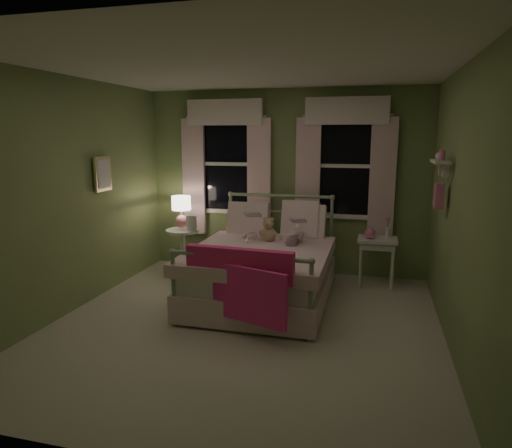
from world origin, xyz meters
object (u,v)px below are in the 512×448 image
(table_lamp, at_px, (181,208))
(child_left, at_px, (250,218))
(teddy_bear, at_px, (268,231))
(bed, at_px, (264,270))
(child_right, at_px, (293,217))
(nightstand_right, at_px, (377,246))
(nightstand_left, at_px, (183,245))

(table_lamp, bearing_deg, child_left, -15.43)
(teddy_bear, bearing_deg, child_left, 150.50)
(bed, relative_size, table_lamp, 4.56)
(child_left, bearing_deg, child_right, 171.07)
(bed, bearing_deg, child_left, 123.42)
(child_right, relative_size, nightstand_right, 1.20)
(child_left, height_order, nightstand_left, child_left)
(teddy_bear, height_order, nightstand_left, teddy_bear)
(child_right, xyz_separation_m, nightstand_left, (-1.64, 0.30, -0.54))
(bed, relative_size, nightstand_right, 3.18)
(child_left, bearing_deg, teddy_bear, 141.58)
(nightstand_left, height_order, table_lamp, table_lamp)
(teddy_bear, bearing_deg, nightstand_right, 24.32)
(child_right, xyz_separation_m, table_lamp, (-1.64, 0.30, -0.00))
(bed, height_order, nightstand_right, bed)
(nightstand_right, bearing_deg, nightstand_left, -177.06)
(child_left, distance_m, teddy_bear, 0.35)
(teddy_bear, height_order, table_lamp, table_lamp)
(child_right, bearing_deg, child_left, -3.38)
(bed, xyz_separation_m, teddy_bear, (-0.01, 0.27, 0.42))
(child_right, height_order, teddy_bear, child_right)
(nightstand_left, bearing_deg, child_right, -10.31)
(child_right, height_order, table_lamp, child_right)
(bed, height_order, table_lamp, bed)
(child_left, relative_size, nightstand_right, 1.10)
(bed, relative_size, child_right, 2.64)
(teddy_bear, bearing_deg, child_right, 29.50)
(child_left, xyz_separation_m, teddy_bear, (0.28, -0.16, -0.13))
(teddy_bear, xyz_separation_m, table_lamp, (-1.36, 0.46, 0.16))
(child_left, height_order, nightstand_right, child_left)
(bed, bearing_deg, table_lamp, 151.88)
(child_left, relative_size, teddy_bear, 2.23)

